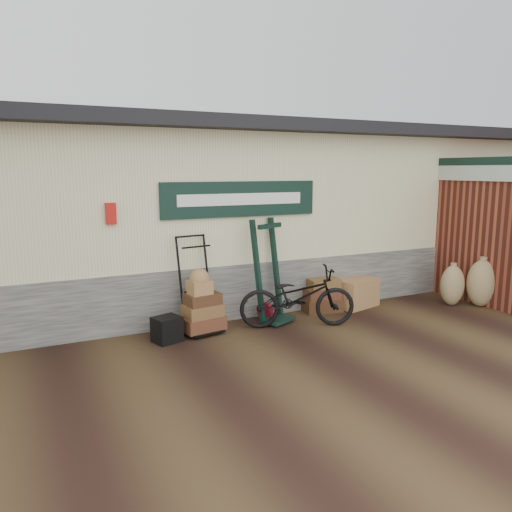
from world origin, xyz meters
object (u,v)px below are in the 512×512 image
Objects in this scene: green_barrow at (269,271)px; black_trunk at (167,329)px; suitcase_stack at (322,295)px; wicker_hamper at (356,293)px; bicycle at (297,294)px; porter_trolley at (197,283)px.

black_trunk is (-1.75, -0.24, -0.64)m from green_barrow.
suitcase_stack is 0.84× the size of wicker_hamper.
bicycle reaches higher than wicker_hamper.
green_barrow is 0.92× the size of bicycle.
green_barrow reaches higher than wicker_hamper.
porter_trolley is at bearing 91.59° from bicycle.
black_trunk is at bearing -172.79° from suitcase_stack.
black_trunk is at bearing -163.28° from porter_trolley.
black_trunk is (-3.54, -0.35, -0.07)m from wicker_hamper.
green_barrow is 2.14× the size of wicker_hamper.
porter_trolley reaches higher than black_trunk.
wicker_hamper is 1.65m from bicycle.
suitcase_stack is 0.71m from wicker_hamper.
bicycle is (-0.82, -0.56, 0.23)m from suitcase_stack.
green_barrow is 4.53× the size of black_trunk.
green_barrow is 1.88m from wicker_hamper.
suitcase_stack is (2.28, 0.10, -0.45)m from porter_trolley.
green_barrow is 1.88m from black_trunk.
porter_trolley is at bearing 25.49° from black_trunk.
wicker_hamper is at bearing -50.68° from bicycle.
bicycle is at bearing -5.85° from black_trunk.
green_barrow is 0.59m from bicycle.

